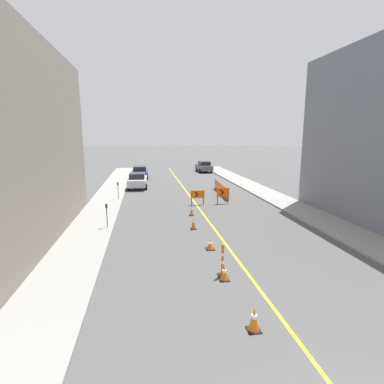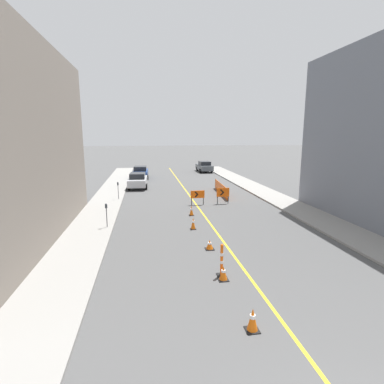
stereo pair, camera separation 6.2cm
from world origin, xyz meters
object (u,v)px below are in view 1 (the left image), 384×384
Objects in this scene: delineator_post_front at (222,262)px; arrow_barricade_secondary at (223,193)px; traffic_cone_fifth at (192,211)px; arrow_barricade_primary at (198,195)px; parked_car_curb_mid at (140,172)px; parking_meter_near_curb at (107,211)px; traffic_cone_nearest at (254,320)px; traffic_cone_fourth at (193,223)px; parked_car_curb_near at (138,180)px; parked_car_curb_far at (204,167)px; traffic_cone_second at (224,273)px; parking_meter_far_curb at (118,187)px; traffic_cone_third at (210,245)px.

delineator_post_front is 12.68m from arrow_barricade_secondary.
arrow_barricade_primary is at bearing 72.64° from traffic_cone_fifth.
parking_meter_near_curb is (-1.70, -20.77, 0.33)m from parked_car_curb_mid.
arrow_barricade_primary is (1.13, 15.65, 0.47)m from traffic_cone_nearest.
parked_car_curb_near is (-3.54, 14.77, 0.44)m from traffic_cone_fourth.
parked_car_curb_near reaches higher than parking_meter_near_curb.
traffic_cone_nearest is 24.57m from parked_car_curb_near.
parked_car_curb_near is 15.71m from parked_car_curb_far.
traffic_cone_second is 16.12m from parking_meter_far_curb.
traffic_cone_second is 21.52m from parked_car_curb_near.
delineator_post_front is (0.18, -6.05, 0.22)m from traffic_cone_fourth.
parked_car_curb_near is 3.06× the size of parking_meter_near_curb.
traffic_cone_third is at bearing -103.09° from parked_car_curb_far.
parking_meter_far_curb reaches higher than parking_meter_near_curb.
delineator_post_front is 0.30× the size of parked_car_curb_mid.
traffic_cone_second is 6.43m from traffic_cone_fourth.
traffic_cone_second is 3.17m from traffic_cone_third.
traffic_cone_nearest is 0.99× the size of traffic_cone_fifth.
parked_car_curb_far reaches higher than parking_meter_near_curb.
arrow_barricade_secondary is at bearing -47.83° from parked_car_curb_near.
traffic_cone_fourth is 0.50× the size of parking_meter_near_curb.
traffic_cone_fourth is (-0.16, 6.43, 0.07)m from traffic_cone_second.
traffic_cone_fifth is at bearing 89.33° from traffic_cone_third.
parking_meter_near_curb reaches higher than traffic_cone_nearest.
delineator_post_front is at bearing -76.83° from parked_car_curb_near.
arrow_barricade_primary is at bearing 84.58° from delineator_post_front.
parked_car_curb_mid is at bearing 101.37° from traffic_cone_fifth.
arrow_barricade_primary is at bearing 39.80° from parking_meter_near_curb.
traffic_cone_nearest is at bearing -94.62° from arrow_barricade_primary.
parked_car_curb_near and parked_car_curb_mid have the same top height.
delineator_post_front is at bearing -92.44° from traffic_cone_third.
parking_meter_far_curb reaches higher than traffic_cone_second.
delineator_post_front reaches higher than traffic_cone_third.
traffic_cone_third is at bearing -37.33° from parking_meter_near_curb.
parked_car_curb_mid is at bearing 96.52° from traffic_cone_nearest.
parked_car_curb_near is 6.82m from parked_car_curb_mid.
traffic_cone_second is at bearing -95.84° from arrow_barricade_primary.
traffic_cone_nearest is 3.47m from delineator_post_front.
traffic_cone_second is 0.40× the size of parking_meter_far_curb.
traffic_cone_nearest is 0.96× the size of traffic_cone_fourth.
traffic_cone_second is 0.48m from delineator_post_front.
delineator_post_front is (-0.02, 3.46, 0.24)m from traffic_cone_nearest.
traffic_cone_nearest is at bearing -89.63° from delineator_post_front.
parked_car_curb_mid is at bearing 112.47° from arrow_barricade_secondary.
parked_car_curb_near is 6.16m from parking_meter_far_curb.
parked_car_curb_near reaches higher than delineator_post_front.
traffic_cone_third is 0.34× the size of parking_meter_near_curb.
parked_car_curb_near is 2.99× the size of parking_meter_far_curb.
traffic_cone_fourth is 0.17× the size of parked_car_curb_mid.
traffic_cone_fourth reaches higher than traffic_cone_nearest.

